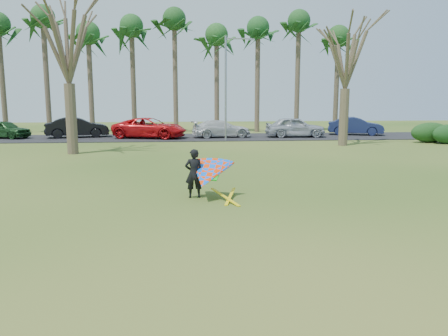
{
  "coord_description": "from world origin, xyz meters",
  "views": [
    {
      "loc": [
        -1.31,
        -12.04,
        3.39
      ],
      "look_at": [
        0.0,
        2.0,
        1.1
      ],
      "focal_mm": 35.0,
      "sensor_mm": 36.0,
      "label": 1
    }
  ],
  "objects": [
    {
      "name": "car_4",
      "position": [
        8.13,
        24.27,
        0.91
      ],
      "size": [
        5.05,
        2.2,
        1.7
      ],
      "primitive_type": "imported",
      "rotation": [
        0.0,
        0.0,
        1.53
      ],
      "color": "#AAAEB8",
      "rests_on": "parking_strip"
    },
    {
      "name": "ground",
      "position": [
        0.0,
        0.0,
        0.0
      ],
      "size": [
        100.0,
        100.0,
        0.0
      ],
      "primitive_type": "plane",
      "color": "#1A480F",
      "rests_on": "ground"
    },
    {
      "name": "palm_5",
      "position": [
        -2.0,
        31.0,
        10.52
      ],
      "size": [
        4.84,
        4.84,
        12.24
      ],
      "color": "brown",
      "rests_on": "ground"
    },
    {
      "name": "kite_flyer",
      "position": [
        -0.57,
        2.34,
        0.85
      ],
      "size": [
        2.13,
        2.39,
        2.02
      ],
      "color": "black",
      "rests_on": "ground"
    },
    {
      "name": "bare_tree_left",
      "position": [
        -8.0,
        15.0,
        6.92
      ],
      "size": [
        6.6,
        6.6,
        9.7
      ],
      "color": "#473A2B",
      "rests_on": "ground"
    },
    {
      "name": "palm_7",
      "position": [
        6.0,
        31.0,
        9.85
      ],
      "size": [
        4.84,
        4.84,
        11.54
      ],
      "color": "brown",
      "rests_on": "ground"
    },
    {
      "name": "car_5",
      "position": [
        14.08,
        25.86,
        0.85
      ],
      "size": [
        5.08,
        3.14,
        1.58
      ],
      "primitive_type": "imported",
      "rotation": [
        0.0,
        0.0,
        1.24
      ],
      "color": "#19214B",
      "rests_on": "parking_strip"
    },
    {
      "name": "palm_8",
      "position": [
        10.0,
        31.0,
        10.52
      ],
      "size": [
        4.84,
        4.84,
        12.24
      ],
      "color": "brown",
      "rests_on": "ground"
    },
    {
      "name": "palm_6",
      "position": [
        2.0,
        31.0,
        9.17
      ],
      "size": [
        4.84,
        4.84,
        10.84
      ],
      "color": "brown",
      "rests_on": "ground"
    },
    {
      "name": "palm_2",
      "position": [
        -14.0,
        31.0,
        10.52
      ],
      "size": [
        4.84,
        4.84,
        12.24
      ],
      "color": "#463B2A",
      "rests_on": "ground"
    },
    {
      "name": "bare_tree_right",
      "position": [
        10.0,
        18.0,
        6.57
      ],
      "size": [
        6.27,
        6.27,
        9.21
      ],
      "color": "#4A3E2C",
      "rests_on": "ground"
    },
    {
      "name": "palm_4",
      "position": [
        -6.0,
        31.0,
        9.85
      ],
      "size": [
        4.84,
        4.84,
        11.54
      ],
      "color": "brown",
      "rests_on": "ground"
    },
    {
      "name": "hedge_near",
      "position": [
        17.33,
        19.35,
        0.76
      ],
      "size": [
        3.04,
        1.38,
        1.52
      ],
      "primitive_type": "ellipsoid",
      "color": "#153814",
      "rests_on": "ground"
    },
    {
      "name": "car_2",
      "position": [
        -4.06,
        24.44,
        0.89
      ],
      "size": [
        6.54,
        4.35,
        1.67
      ],
      "primitive_type": "imported",
      "rotation": [
        0.0,
        0.0,
        1.28
      ],
      "color": "red",
      "rests_on": "parking_strip"
    },
    {
      "name": "car_1",
      "position": [
        -10.19,
        25.63,
        0.9
      ],
      "size": [
        5.38,
        2.92,
        1.68
      ],
      "primitive_type": "imported",
      "rotation": [
        0.0,
        0.0,
        1.81
      ],
      "color": "black",
      "rests_on": "parking_strip"
    },
    {
      "name": "streetlight",
      "position": [
        2.16,
        22.0,
        4.46
      ],
      "size": [
        2.28,
        0.18,
        8.0
      ],
      "color": "gray",
      "rests_on": "ground"
    },
    {
      "name": "palm_9",
      "position": [
        14.0,
        31.0,
        9.17
      ],
      "size": [
        4.84,
        4.84,
        10.84
      ],
      "color": "#4B3E2D",
      "rests_on": "ground"
    },
    {
      "name": "parking_strip",
      "position": [
        0.0,
        25.0,
        0.03
      ],
      "size": [
        46.0,
        7.0,
        0.06
      ],
      "primitive_type": "cube",
      "color": "black",
      "rests_on": "ground"
    },
    {
      "name": "car_0",
      "position": [
        -15.99,
        25.44,
        0.8
      ],
      "size": [
        4.66,
        3.2,
        1.47
      ],
      "primitive_type": "imported",
      "rotation": [
        0.0,
        0.0,
        1.2
      ],
      "color": "#1B451D",
      "rests_on": "parking_strip"
    },
    {
      "name": "car_3",
      "position": [
        1.88,
        24.59,
        0.78
      ],
      "size": [
        5.16,
        2.62,
        1.43
      ],
      "primitive_type": "imported",
      "rotation": [
        0.0,
        0.0,
        1.7
      ],
      "color": "silver",
      "rests_on": "parking_strip"
    },
    {
      "name": "palm_3",
      "position": [
        -10.0,
        31.0,
        9.17
      ],
      "size": [
        4.84,
        4.84,
        10.84
      ],
      "color": "brown",
      "rests_on": "ground"
    }
  ]
}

